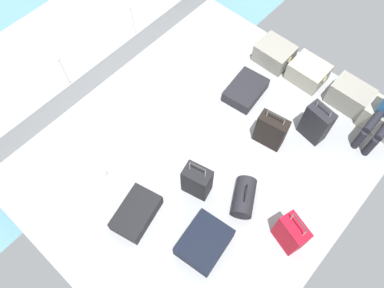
% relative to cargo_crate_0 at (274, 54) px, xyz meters
% --- Properties ---
extents(ground_plane, '(4.40, 5.20, 0.06)m').
position_rel_cargo_crate_0_xyz_m(ground_plane, '(0.30, -2.13, -0.20)').
color(ground_plane, '#939699').
extents(gunwale_port, '(0.06, 5.20, 0.45)m').
position_rel_cargo_crate_0_xyz_m(gunwale_port, '(-1.87, -2.13, 0.05)').
color(gunwale_port, '#939699').
rests_on(gunwale_port, ground_plane).
extents(railing_port, '(0.04, 4.20, 1.02)m').
position_rel_cargo_crate_0_xyz_m(railing_port, '(-1.87, -2.13, 0.61)').
color(railing_port, silver).
rests_on(railing_port, ground_plane).
extents(sea_wake, '(12.00, 12.00, 0.01)m').
position_rel_cargo_crate_0_xyz_m(sea_wake, '(-3.30, -2.13, -0.51)').
color(sea_wake, '#598C9E').
rests_on(sea_wake, ground_plane).
extents(cargo_crate_0, '(0.62, 0.49, 0.34)m').
position_rel_cargo_crate_0_xyz_m(cargo_crate_0, '(0.00, 0.00, 0.00)').
color(cargo_crate_0, gray).
rests_on(cargo_crate_0, ground_plane).
extents(cargo_crate_1, '(0.62, 0.48, 0.34)m').
position_rel_cargo_crate_0_xyz_m(cargo_crate_1, '(0.65, 0.04, -0.00)').
color(cargo_crate_1, '#9E9989').
rests_on(cargo_crate_1, ground_plane).
extents(cargo_crate_2, '(0.65, 0.41, 0.41)m').
position_rel_cargo_crate_0_xyz_m(cargo_crate_2, '(1.42, 0.06, 0.03)').
color(cargo_crate_2, gray).
rests_on(cargo_crate_2, ground_plane).
extents(cargo_crate_3, '(0.63, 0.43, 0.41)m').
position_rel_cargo_crate_0_xyz_m(cargo_crate_3, '(2.02, 0.01, 0.03)').
color(cargo_crate_3, gray).
rests_on(cargo_crate_3, ground_plane).
extents(suitcase_0, '(0.58, 0.77, 0.23)m').
position_rel_cargo_crate_0_xyz_m(suitcase_0, '(0.26, -3.52, -0.06)').
color(suitcase_0, black).
rests_on(suitcase_0, ground_plane).
extents(suitcase_1, '(0.57, 0.74, 0.20)m').
position_rel_cargo_crate_0_xyz_m(suitcase_1, '(0.09, -0.89, -0.07)').
color(suitcase_1, black).
rests_on(suitcase_1, ground_plane).
extents(suitcase_2, '(0.42, 0.32, 0.77)m').
position_rel_cargo_crate_0_xyz_m(suitcase_2, '(0.61, -2.67, 0.11)').
color(suitcase_2, black).
rests_on(suitcase_2, ground_plane).
extents(suitcase_3, '(0.61, 0.72, 0.27)m').
position_rel_cargo_crate_0_xyz_m(suitcase_3, '(1.21, -3.21, -0.04)').
color(suitcase_3, black).
rests_on(suitcase_3, ground_plane).
extents(suitcase_4, '(0.44, 0.32, 0.79)m').
position_rel_cargo_crate_0_xyz_m(suitcase_4, '(1.98, -2.42, 0.13)').
color(suitcase_4, '#B70C1E').
rests_on(suitcase_4, ground_plane).
extents(suitcase_5, '(0.42, 0.28, 0.77)m').
position_rel_cargo_crate_0_xyz_m(suitcase_5, '(1.31, -0.82, 0.15)').
color(suitcase_5, black).
rests_on(suitcase_5, ground_plane).
extents(suitcase_6, '(0.46, 0.27, 0.73)m').
position_rel_cargo_crate_0_xyz_m(suitcase_6, '(0.89, -1.36, 0.13)').
color(suitcase_6, black).
rests_on(suitcase_6, ground_plane).
extents(duffel_bag, '(0.51, 0.61, 0.42)m').
position_rel_cargo_crate_0_xyz_m(duffel_bag, '(1.22, -2.37, -0.03)').
color(duffel_bag, black).
rests_on(duffel_bag, ground_plane).
extents(paper_cup, '(0.08, 0.08, 0.10)m').
position_rel_cargo_crate_0_xyz_m(paper_cup, '(-0.54, -3.41, -0.12)').
color(paper_cup, white).
rests_on(paper_cup, ground_plane).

